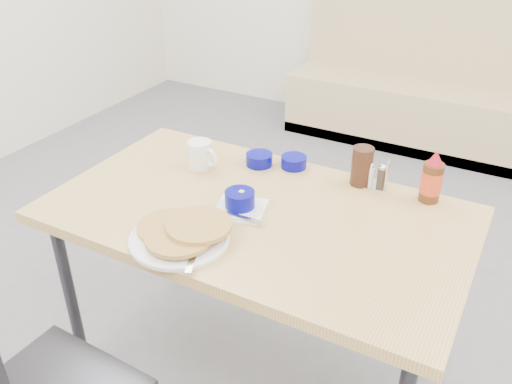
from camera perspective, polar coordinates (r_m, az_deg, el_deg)
The scene contains 11 objects.
booth_bench at distance 4.18m, azimuth 17.20°, elevation 9.71°, with size 1.90×0.56×1.22m.
dining_table at distance 1.85m, azimuth 0.05°, elevation -3.51°, with size 1.40×0.80×0.76m.
pancake_plate at distance 1.67m, azimuth -7.89°, elevation -4.42°, with size 0.31×0.31×0.05m.
coffee_mug at distance 2.07m, azimuth -5.84°, elevation 3.98°, with size 0.13×0.09×0.10m.
grits_setting at distance 1.80m, azimuth -1.71°, elevation -1.05°, with size 0.22×0.20×0.07m.
creamer_bowl at distance 2.09m, azimuth 0.34°, elevation 3.45°, with size 0.10×0.10×0.05m.
butter_bowl at distance 2.08m, azimuth 3.99°, elevation 3.18°, with size 0.10×0.10×0.04m.
amber_tumbler at distance 1.97m, azimuth 11.08°, elevation 2.69°, with size 0.08×0.08×0.14m, color #311A0F.
condiment_caddy at distance 1.97m, azimuth 12.45°, elevation 1.52°, with size 0.10×0.07×0.11m.
syrup_bottle at distance 1.92m, azimuth 18.01°, elevation 1.26°, with size 0.07×0.07×0.19m.
sugar_wrapper at distance 1.94m, azimuth -1.39°, elevation 0.50°, with size 0.04×0.03×0.00m, color #E84D55.
Camera 1 is at (0.74, -1.10, 1.72)m, focal length 38.00 mm.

